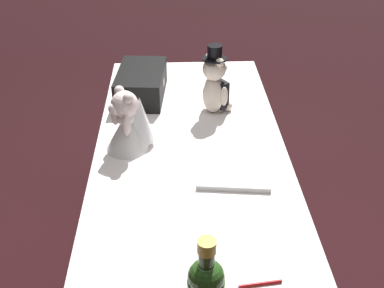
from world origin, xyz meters
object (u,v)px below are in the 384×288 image
(signing_pen, at_px, (258,284))
(gift_case_black, at_px, (141,83))
(guestbook, at_px, (234,171))
(teddy_bear_groom, at_px, (215,84))
(teddy_bear_bride, at_px, (130,123))

(signing_pen, xyz_separation_m, gift_case_black, (1.14, 0.36, 0.06))
(signing_pen, bearing_deg, guestbook, 1.04)
(teddy_bear_groom, relative_size, signing_pen, 2.38)
(teddy_bear_groom, xyz_separation_m, gift_case_black, (0.16, 0.32, -0.06))
(teddy_bear_bride, distance_m, gift_case_black, 0.44)
(teddy_bear_bride, height_order, signing_pen, teddy_bear_bride)
(teddy_bear_groom, height_order, gift_case_black, teddy_bear_groom)
(teddy_bear_bride, relative_size, guestbook, 0.99)
(teddy_bear_bride, relative_size, signing_pen, 1.97)
(guestbook, bearing_deg, signing_pen, -172.47)
(teddy_bear_groom, height_order, teddy_bear_bride, teddy_bear_groom)
(signing_pen, height_order, gift_case_black, gift_case_black)
(teddy_bear_bride, xyz_separation_m, guestbook, (-0.19, -0.37, -0.10))
(teddy_bear_groom, relative_size, guestbook, 1.19)
(gift_case_black, bearing_deg, guestbook, -150.57)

